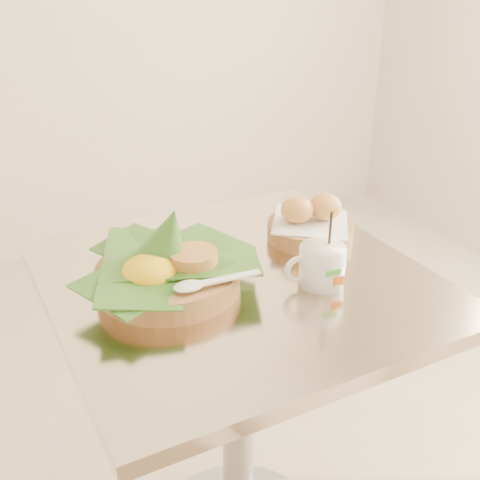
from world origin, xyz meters
name	(u,v)px	position (x,y,z in m)	size (l,w,h in m)	color
cafe_table	(238,369)	(0.10, 0.01, 0.53)	(0.73, 0.73, 0.75)	gray
rice_basket	(168,267)	(-0.03, 0.03, 0.79)	(0.33, 0.33, 0.17)	#AB7D49
bread_basket	(310,223)	(0.32, 0.10, 0.78)	(0.22, 0.22, 0.10)	#AB7D49
coffee_mug	(321,265)	(0.23, -0.08, 0.79)	(0.12, 0.09, 0.15)	white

